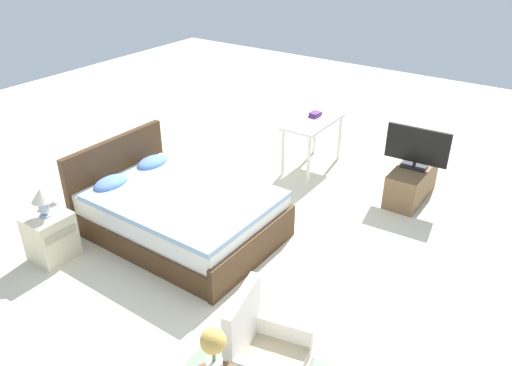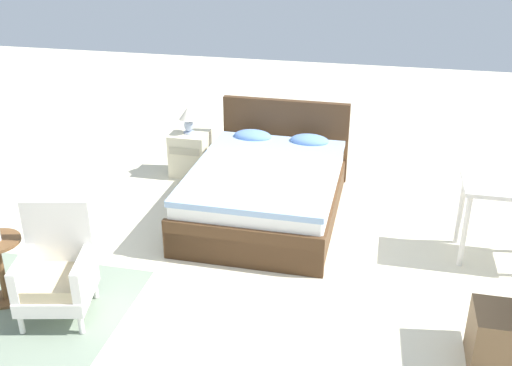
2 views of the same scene
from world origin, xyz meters
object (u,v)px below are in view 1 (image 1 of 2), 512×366
(table_lamp, at_px, (42,198))
(vanity_desk, at_px, (313,127))
(bed, at_px, (178,211))
(flower_vase, at_px, (214,352))
(nightstand, at_px, (51,236))
(tv_stand, at_px, (411,183))
(book_stack, at_px, (315,114))
(tv_flatscreen, at_px, (417,147))
(armchair_by_window_right, at_px, (263,356))

(table_lamp, bearing_deg, vanity_desk, -19.33)
(bed, relative_size, table_lamp, 6.62)
(bed, distance_m, flower_vase, 2.79)
(nightstand, bearing_deg, table_lamp, 90.00)
(tv_stand, height_order, vanity_desk, vanity_desk)
(bed, xyz_separation_m, book_stack, (2.55, -0.38, 0.48))
(bed, bearing_deg, table_lamp, 144.33)
(nightstand, distance_m, tv_flatscreen, 4.48)
(tv_stand, xyz_separation_m, tv_flatscreen, (0.00, 0.00, 0.51))
(bed, bearing_deg, nightstand, 144.36)
(table_lamp, xyz_separation_m, tv_stand, (3.49, -2.76, -0.52))
(tv_stand, bearing_deg, bed, 140.41)
(armchair_by_window_right, bearing_deg, tv_flatscreen, 1.68)
(tv_flatscreen, bearing_deg, flower_vase, -178.90)
(tv_flatscreen, bearing_deg, tv_stand, -177.08)
(table_lamp, xyz_separation_m, tv_flatscreen, (3.49, -2.76, -0.01))
(bed, bearing_deg, book_stack, -8.55)
(tv_stand, distance_m, vanity_desk, 1.58)
(flower_vase, distance_m, tv_stand, 4.23)
(bed, bearing_deg, tv_stand, -39.59)
(armchair_by_window_right, xyz_separation_m, flower_vase, (-0.53, 0.03, 0.49))
(flower_vase, height_order, nightstand, flower_vase)
(nightstand, bearing_deg, armchair_by_window_right, -93.12)
(table_lamp, bearing_deg, nightstand, -90.00)
(table_lamp, distance_m, vanity_desk, 3.75)
(vanity_desk, bearing_deg, table_lamp, 160.67)
(tv_stand, height_order, tv_flatscreen, tv_flatscreen)
(armchair_by_window_right, bearing_deg, vanity_desk, 23.76)
(nightstand, xyz_separation_m, vanity_desk, (3.54, -1.24, 0.37))
(bed, height_order, vanity_desk, bed)
(flower_vase, height_order, vanity_desk, flower_vase)
(nightstand, xyz_separation_m, table_lamp, (-0.00, 0.00, 0.48))
(armchair_by_window_right, bearing_deg, tv_stand, 1.68)
(table_lamp, relative_size, tv_stand, 0.34)
(flower_vase, distance_m, table_lamp, 2.93)
(bed, relative_size, armchair_by_window_right, 2.37)
(armchair_by_window_right, height_order, table_lamp, armchair_by_window_right)
(table_lamp, bearing_deg, tv_stand, -38.36)
(nightstand, bearing_deg, bed, -35.64)
(bed, xyz_separation_m, tv_stand, (2.36, -1.95, -0.07))
(nightstand, relative_size, tv_flatscreen, 0.66)
(nightstand, bearing_deg, tv_flatscreen, -38.34)
(tv_stand, relative_size, tv_flatscreen, 1.21)
(nightstand, height_order, vanity_desk, vanity_desk)
(armchair_by_window_right, xyz_separation_m, nightstand, (0.16, 2.87, -0.12))
(flower_vase, relative_size, nightstand, 0.90)
(nightstand, xyz_separation_m, book_stack, (3.68, -1.19, 0.52))
(tv_stand, distance_m, book_stack, 1.67)
(tv_stand, bearing_deg, tv_flatscreen, 2.92)
(bed, distance_m, vanity_desk, 2.47)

